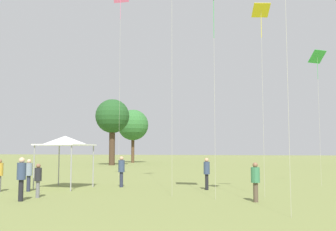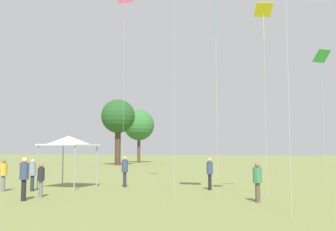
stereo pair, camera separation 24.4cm
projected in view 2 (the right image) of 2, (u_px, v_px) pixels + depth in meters
The scene contains 13 objects.
person_standing_0 at pixel (125, 169), 23.10m from camera, with size 0.47×0.47×1.79m.
person_standing_1 at pixel (3, 172), 20.67m from camera, with size 0.53×0.53×1.70m.
person_standing_2 at pixel (33, 172), 20.81m from camera, with size 0.50×0.50×1.69m.
person_standing_3 at pixel (24, 175), 16.90m from camera, with size 0.48×0.48×1.86m.
person_standing_4 at pixel (41, 177), 18.10m from camera, with size 0.37×0.37×1.55m.
person_standing_5 at pixel (257, 179), 16.46m from camera, with size 0.47×0.47×1.65m.
person_standing_6 at pixel (210, 171), 21.42m from camera, with size 0.47×0.47×1.74m.
canopy_tent at pixel (69, 141), 22.61m from camera, with size 2.83×2.83×2.98m.
kite_4 at pixel (124, 0), 29.00m from camera, with size 1.16×0.56×14.12m.
kite_6 at pixel (264, 17), 18.69m from camera, with size 0.93×0.83×9.10m.
kite_8 at pixel (322, 60), 24.34m from camera, with size 1.15×1.09×8.33m.
distant_tree_2 at pixel (139, 125), 66.04m from camera, with size 5.16×5.16×8.89m.
distant_tree_3 at pixel (118, 117), 55.59m from camera, with size 4.78×4.78×9.30m.
Camera 2 is at (3.42, -5.64, 2.20)m, focal length 42.00 mm.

